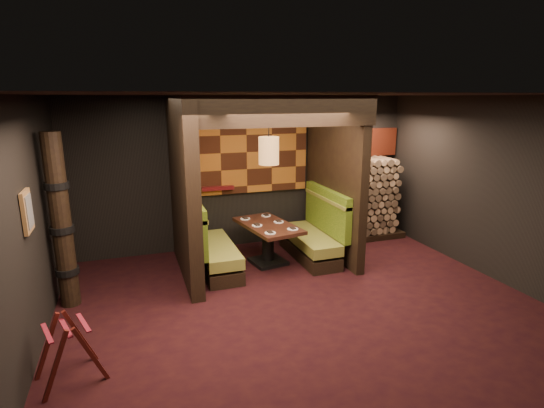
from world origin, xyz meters
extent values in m
cube|color=black|center=(0.00, 0.00, -0.01)|extent=(6.50, 5.50, 0.02)
cube|color=black|center=(0.00, 0.00, 2.86)|extent=(6.50, 5.50, 0.02)
cube|color=black|center=(0.00, 2.76, 1.43)|extent=(6.50, 0.02, 2.85)
cube|color=black|center=(0.00, -2.76, 1.43)|extent=(6.50, 0.02, 2.85)
cube|color=black|center=(-3.26, 0.00, 1.43)|extent=(0.02, 5.50, 2.85)
cube|color=black|center=(3.26, 0.00, 1.43)|extent=(0.02, 5.50, 2.85)
cube|color=black|center=(-1.35, 1.65, 1.43)|extent=(0.20, 2.20, 2.85)
cube|color=black|center=(1.30, 1.70, 1.43)|extent=(0.15, 2.10, 2.85)
cube|color=black|center=(-0.02, 0.70, 2.63)|extent=(2.85, 0.18, 0.44)
cube|color=#AB6020|center=(-0.02, 2.71, 1.82)|extent=(2.40, 0.06, 1.55)
cube|color=#AB6020|center=(-1.23, 1.82, 1.85)|extent=(0.04, 1.85, 1.45)
cube|color=#5B1114|center=(-0.60, 2.65, 1.18)|extent=(0.60, 0.12, 0.07)
cube|color=black|center=(-0.85, 1.65, 0.11)|extent=(0.55, 1.60, 0.22)
cube|color=olive|center=(-0.85, 1.65, 0.36)|extent=(0.55, 1.60, 0.18)
cube|color=#3A5C14|center=(-1.19, 1.65, 0.75)|extent=(0.12, 1.60, 0.78)
cube|color=olive|center=(-1.19, 1.65, 1.10)|extent=(0.15, 1.60, 0.06)
cube|color=black|center=(0.82, 1.65, 0.11)|extent=(0.55, 1.60, 0.22)
cube|color=olive|center=(0.82, 1.65, 0.36)|extent=(0.55, 1.60, 0.18)
cube|color=#3A5C14|center=(1.16, 1.65, 0.75)|extent=(0.12, 1.60, 0.78)
cube|color=olive|center=(1.16, 1.65, 1.10)|extent=(0.15, 1.60, 0.06)
cube|color=black|center=(0.04, 1.64, 0.03)|extent=(0.64, 0.64, 0.06)
cylinder|color=black|center=(0.04, 1.64, 0.33)|extent=(0.20, 0.20, 0.65)
cube|color=#3D1E14|center=(0.04, 1.64, 0.68)|extent=(0.96, 1.46, 0.06)
cylinder|color=white|center=(-0.08, 1.15, 0.72)|extent=(0.18, 0.18, 0.01)
cube|color=black|center=(-0.08, 1.15, 0.73)|extent=(0.09, 0.12, 0.02)
cylinder|color=white|center=(0.33, 1.22, 0.72)|extent=(0.18, 0.18, 0.01)
cube|color=black|center=(0.33, 1.22, 0.73)|extent=(0.09, 0.12, 0.02)
cylinder|color=white|center=(-0.16, 1.60, 0.72)|extent=(0.18, 0.18, 0.01)
cube|color=black|center=(-0.16, 1.60, 0.73)|extent=(0.09, 0.12, 0.02)
cylinder|color=white|center=(0.25, 1.68, 0.72)|extent=(0.18, 0.18, 0.01)
cube|color=black|center=(0.25, 1.68, 0.73)|extent=(0.09, 0.12, 0.02)
cylinder|color=white|center=(-0.25, 2.06, 0.72)|extent=(0.18, 0.18, 0.01)
cube|color=black|center=(-0.25, 2.06, 0.73)|extent=(0.09, 0.12, 0.02)
cylinder|color=white|center=(0.17, 2.13, 0.72)|extent=(0.18, 0.18, 0.01)
cube|color=black|center=(0.17, 2.13, 0.73)|extent=(0.09, 0.12, 0.02)
cylinder|color=#A8753E|center=(0.04, 1.59, 1.97)|extent=(0.33, 0.33, 0.45)
sphere|color=#FFC672|center=(0.04, 1.59, 1.97)|extent=(0.18, 0.18, 0.18)
cylinder|color=black|center=(0.04, 1.59, 2.52)|extent=(0.02, 0.02, 0.65)
cube|color=#9A6F3F|center=(-3.22, 0.10, 1.62)|extent=(0.04, 0.36, 0.46)
cube|color=#3F3F3F|center=(-3.20, 0.10, 1.62)|extent=(0.01, 0.27, 0.36)
cube|color=#49130E|center=(-2.96, -0.94, 0.32)|extent=(0.32, 0.14, 0.72)
cube|color=#49130E|center=(-2.64, -0.83, 0.32)|extent=(0.32, 0.14, 0.72)
cube|color=#49130E|center=(-3.09, -0.54, 0.32)|extent=(0.32, 0.14, 0.72)
cube|color=#49130E|center=(-2.77, -0.43, 0.32)|extent=(0.32, 0.14, 0.72)
cube|color=maroon|center=(-3.02, -0.74, 0.58)|extent=(0.18, 0.43, 0.01)
cube|color=maroon|center=(-2.86, -0.68, 0.58)|extent=(0.18, 0.43, 0.01)
cube|color=maroon|center=(-2.70, -0.63, 0.58)|extent=(0.18, 0.43, 0.01)
cylinder|color=black|center=(-3.05, 1.10, 1.20)|extent=(0.26, 0.26, 2.40)
cylinder|color=black|center=(-3.05, 1.10, 0.50)|extent=(0.31, 0.31, 0.09)
cylinder|color=black|center=(-3.05, 1.10, 1.10)|extent=(0.31, 0.31, 0.09)
cylinder|color=black|center=(-3.05, 1.10, 1.70)|extent=(0.31, 0.31, 0.09)
cube|color=black|center=(2.29, 2.35, 0.06)|extent=(1.73, 0.70, 0.12)
cube|color=brown|center=(2.29, 2.35, 0.88)|extent=(1.73, 0.70, 1.52)
cube|color=maroon|center=(2.29, 2.68, 1.92)|extent=(1.83, 0.10, 0.56)
cube|color=black|center=(1.39, 1.96, 1.43)|extent=(0.08, 0.08, 2.85)
camera|label=1|loc=(-2.15, -4.95, 2.82)|focal=28.00mm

